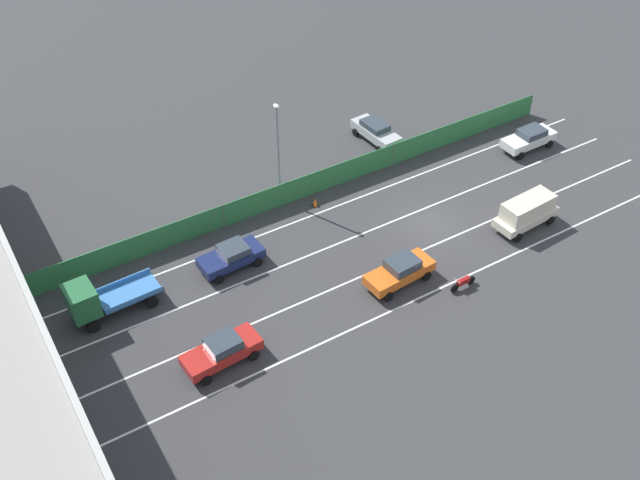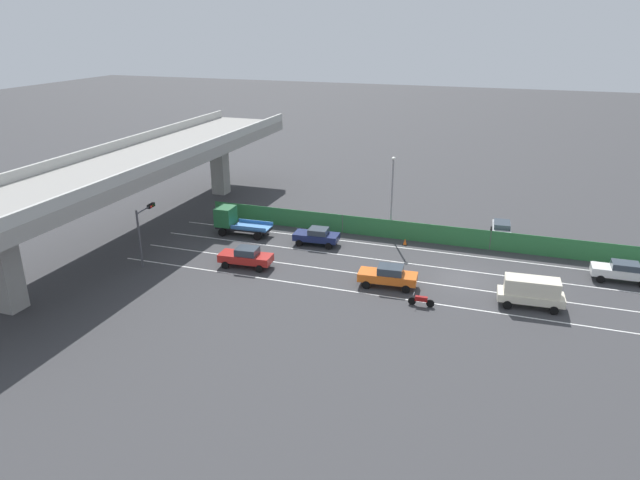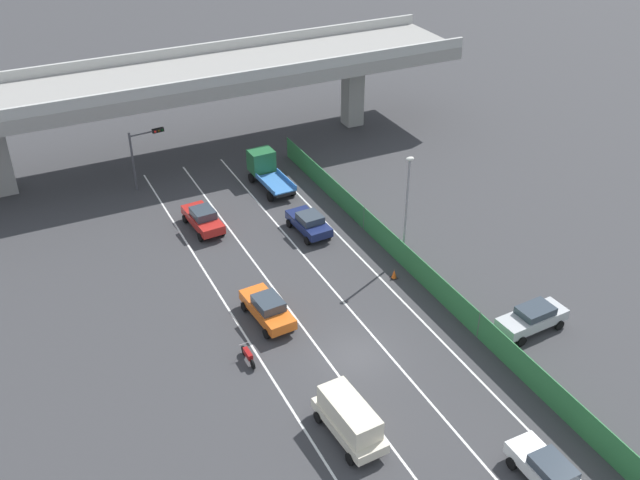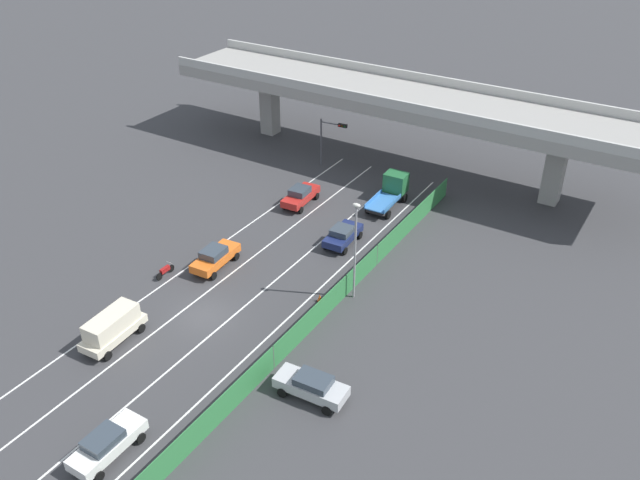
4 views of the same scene
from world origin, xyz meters
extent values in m
plane|color=#38383A|center=(0.00, 0.00, 0.00)|extent=(300.00, 300.00, 0.00)
cube|color=silver|center=(-5.25, 5.34, 0.00)|extent=(0.14, 46.68, 0.01)
cube|color=silver|center=(-1.75, 5.34, 0.00)|extent=(0.14, 46.68, 0.01)
cube|color=silver|center=(1.75, 5.34, 0.00)|extent=(0.14, 46.68, 0.01)
cube|color=silver|center=(5.25, 5.34, 0.00)|extent=(0.14, 46.68, 0.01)
cube|color=gray|center=(0.00, 30.68, 7.14)|extent=(50.52, 9.09, 1.14)
cube|color=#B2B2AD|center=(0.00, 26.31, 8.16)|extent=(50.52, 0.30, 0.90)
cube|color=#B2B2AD|center=(0.00, 35.04, 8.16)|extent=(50.52, 0.30, 0.90)
cube|color=gray|center=(-16.17, 30.68, 3.29)|extent=(1.68, 1.68, 6.57)
cube|color=gray|center=(16.17, 30.68, 3.29)|extent=(1.68, 1.68, 6.57)
cube|color=#2D753D|center=(7.40, 5.34, 0.93)|extent=(0.06, 42.68, 1.86)
cylinder|color=#4C514C|center=(7.40, -1.77, 0.93)|extent=(0.10, 0.10, 1.86)
cylinder|color=#4C514C|center=(7.40, 12.45, 0.93)|extent=(0.10, 0.10, 1.86)
cylinder|color=#4C514C|center=(7.40, 26.68, 0.93)|extent=(0.10, 0.10, 1.86)
cube|color=red|center=(-3.47, 17.84, 0.81)|extent=(2.08, 4.66, 0.67)
cube|color=#333D47|center=(-3.46, 17.68, 1.44)|extent=(1.67, 1.93, 0.60)
cylinder|color=black|center=(-4.46, 19.32, 0.32)|extent=(0.26, 0.65, 0.64)
cylinder|color=black|center=(-2.71, 19.45, 0.32)|extent=(0.26, 0.65, 0.64)
cylinder|color=black|center=(-4.24, 16.24, 0.32)|extent=(0.26, 0.65, 0.64)
cylinder|color=black|center=(-2.49, 16.36, 0.32)|extent=(0.26, 0.65, 0.64)
cube|color=orange|center=(-3.40, 5.44, 0.81)|extent=(2.08, 4.74, 0.67)
cube|color=#333D47|center=(-3.38, 5.23, 1.45)|extent=(1.68, 2.06, 0.60)
cylinder|color=black|center=(-4.39, 6.94, 0.32)|extent=(0.27, 0.65, 0.64)
cylinder|color=black|center=(-2.64, 7.07, 0.32)|extent=(0.27, 0.65, 0.64)
cylinder|color=black|center=(-4.16, 3.80, 0.32)|extent=(0.27, 0.65, 0.64)
cylinder|color=black|center=(-2.41, 3.93, 0.32)|extent=(0.27, 0.65, 0.64)
cube|color=navy|center=(3.44, 13.84, 0.79)|extent=(2.06, 4.31, 0.63)
cube|color=#333D47|center=(3.45, 13.63, 1.37)|extent=(1.70, 1.82, 0.52)
cylinder|color=black|center=(2.45, 15.22, 0.32)|extent=(0.26, 0.65, 0.64)
cylinder|color=black|center=(4.27, 15.32, 0.32)|extent=(0.26, 0.65, 0.64)
cylinder|color=black|center=(2.61, 12.36, 0.32)|extent=(0.26, 0.65, 0.64)
cylinder|color=black|center=(4.43, 12.46, 0.32)|extent=(0.26, 0.65, 0.64)
cube|color=white|center=(3.69, -12.25, 0.82)|extent=(1.74, 4.52, 0.67)
cube|color=#333D47|center=(3.69, -12.46, 1.40)|extent=(1.51, 2.05, 0.50)
cylinder|color=black|center=(2.82, -10.72, 0.32)|extent=(0.23, 0.64, 0.64)
cylinder|color=black|center=(4.52, -10.70, 0.32)|extent=(0.23, 0.64, 0.64)
cylinder|color=black|center=(2.85, -13.79, 0.32)|extent=(0.23, 0.64, 0.64)
cylinder|color=black|center=(4.55, -13.77, 0.32)|extent=(0.23, 0.64, 0.64)
cube|color=beige|center=(-3.35, -5.32, 0.77)|extent=(2.11, 4.84, 0.58)
cube|color=beige|center=(-3.35, -5.32, 1.64)|extent=(1.84, 3.97, 1.17)
cylinder|color=black|center=(-4.36, -3.76, 0.32)|extent=(0.26, 0.65, 0.64)
cylinder|color=black|center=(-2.53, -3.65, 0.32)|extent=(0.26, 0.65, 0.64)
cylinder|color=black|center=(-4.17, -6.98, 0.32)|extent=(0.26, 0.65, 0.64)
cylinder|color=black|center=(-2.34, -6.87, 0.32)|extent=(0.26, 0.65, 0.64)
cube|color=black|center=(3.66, 21.51, 0.73)|extent=(1.82, 5.51, 0.25)
cube|color=#236638|center=(3.59, 23.42, 1.77)|extent=(2.08, 1.71, 1.84)
cube|color=#3875BC|center=(3.69, 20.62, 0.90)|extent=(2.16, 3.74, 0.10)
cube|color=#3875BC|center=(2.72, 20.58, 1.08)|extent=(0.22, 3.67, 0.36)
cube|color=#3875BC|center=(4.67, 20.65, 1.08)|extent=(0.22, 3.67, 0.36)
cylinder|color=black|center=(2.58, 23.32, 0.40)|extent=(0.29, 0.81, 0.80)
cylinder|color=black|center=(4.60, 23.40, 0.40)|extent=(0.29, 0.81, 0.80)
cylinder|color=black|center=(2.72, 19.62, 0.40)|extent=(0.29, 0.81, 0.80)
cylinder|color=black|center=(4.74, 19.69, 0.40)|extent=(0.29, 0.81, 0.80)
cylinder|color=black|center=(-5.94, 2.99, 0.30)|extent=(0.11, 0.60, 0.60)
cylinder|color=black|center=(-5.92, 1.64, 0.30)|extent=(0.11, 0.60, 0.60)
cube|color=maroon|center=(-5.93, 2.31, 0.58)|extent=(0.30, 0.92, 0.36)
cylinder|color=#B2B2B2|center=(-5.94, 2.88, 0.92)|extent=(0.60, 0.04, 0.03)
cube|color=#B2B5B7|center=(10.78, -2.60, 0.82)|extent=(4.65, 1.98, 0.69)
cube|color=#333D47|center=(10.96, -2.59, 1.40)|extent=(2.27, 1.63, 0.47)
cylinder|color=black|center=(9.29, -3.55, 0.32)|extent=(0.65, 0.26, 0.64)
cylinder|color=black|center=(9.18, -1.85, 0.32)|extent=(0.65, 0.26, 0.64)
cylinder|color=black|center=(12.38, -3.36, 0.32)|extent=(0.65, 0.26, 0.64)
cylinder|color=black|center=(12.27, -1.66, 0.32)|extent=(0.65, 0.26, 0.64)
cylinder|color=#47474C|center=(-6.45, 26.23, 2.55)|extent=(0.18, 0.18, 5.09)
cylinder|color=#47474C|center=(-5.12, 26.36, 4.79)|extent=(2.67, 0.38, 0.12)
cube|color=black|center=(-4.06, 26.47, 4.79)|extent=(0.98, 0.37, 0.32)
sphere|color=red|center=(-4.34, 26.28, 4.79)|extent=(0.20, 0.20, 0.20)
sphere|color=#3B2806|center=(-4.04, 26.31, 4.79)|extent=(0.20, 0.20, 0.20)
sphere|color=black|center=(-3.74, 26.34, 4.79)|extent=(0.20, 0.20, 0.20)
cylinder|color=gray|center=(7.94, 7.72, 3.80)|extent=(0.16, 0.16, 7.60)
ellipsoid|color=silver|center=(7.94, 7.72, 7.78)|extent=(0.60, 0.36, 0.28)
cone|color=orange|center=(6.10, 5.89, 0.32)|extent=(0.36, 0.36, 0.65)
cube|color=black|center=(6.10, 5.89, 0.01)|extent=(0.47, 0.47, 0.03)
camera|label=1|loc=(-29.97, 27.55, 32.92)|focal=41.85mm
camera|label=2|loc=(-44.74, -3.08, 19.86)|focal=32.47mm
camera|label=3|loc=(-16.49, -28.73, 28.68)|focal=41.16mm
camera|label=4|loc=(26.59, -26.87, 29.04)|focal=36.47mm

